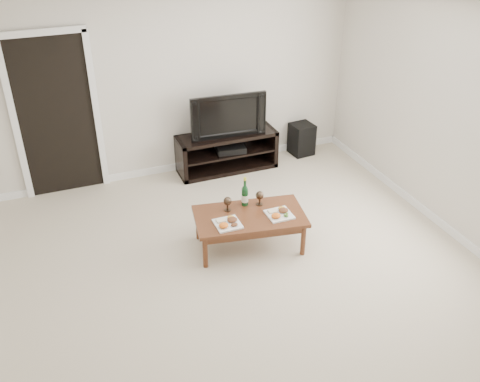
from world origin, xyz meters
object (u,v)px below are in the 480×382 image
at_px(subwoofer, 302,139).
at_px(coffee_table, 250,231).
at_px(media_console, 227,152).
at_px(television, 226,114).

height_order(subwoofer, coffee_table, subwoofer).
relative_size(subwoofer, coffee_table, 0.39).
xyz_separation_m(media_console, television, (0.00, 0.00, 0.58)).
bearing_deg(television, coffee_table, -99.05).
bearing_deg(subwoofer, media_console, 178.05).
distance_m(media_console, television, 0.58).
xyz_separation_m(television, coffee_table, (-0.41, -1.84, -0.64)).
height_order(media_console, television, television).
bearing_deg(media_console, coffee_table, -102.58).
bearing_deg(media_console, television, 0.00).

